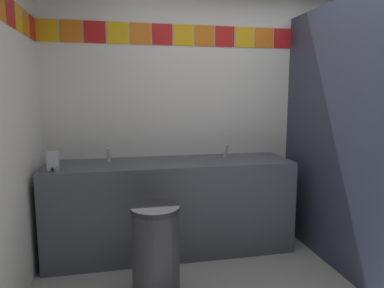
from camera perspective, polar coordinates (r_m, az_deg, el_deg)
name	(u,v)px	position (r m, az deg, el deg)	size (l,w,h in m)	color
wall_back	(232,98)	(3.64, 6.70, 7.65)	(3.77, 0.09, 2.90)	white
vanity_counter	(171,205)	(3.32, -3.50, -10.13)	(2.26, 0.60, 0.87)	#4C515B
faucet_left	(109,157)	(3.26, -13.68, -2.03)	(0.04, 0.10, 0.14)	silver
faucet_right	(226,152)	(3.41, 5.65, -1.37)	(0.04, 0.10, 0.14)	silver
soap_dispenser	(53,161)	(3.03, -22.06, -2.67)	(0.09, 0.09, 0.16)	#B7BABF
stall_divider	(370,140)	(3.07, 27.42, 0.56)	(0.92, 1.59, 2.26)	#33384C
toilet	(354,212)	(3.92, 25.26, -10.13)	(0.39, 0.49, 0.74)	white
trash_bin	(156,252)	(2.66, -6.02, -17.33)	(0.36, 0.36, 0.69)	#333338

